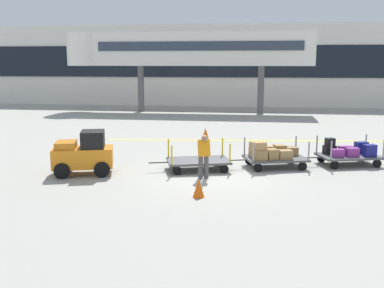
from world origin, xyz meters
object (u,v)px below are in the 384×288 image
safety_cone_near (199,188)px  safety_cone_far (205,133)px  baggage_cart_lead (198,161)px  baggage_tug (84,154)px  baggage_cart_tail (349,153)px  baggage_cart_middle (272,154)px  baggage_handler (204,154)px

safety_cone_near → safety_cone_far: (-0.86, 10.37, 0.00)m
baggage_cart_lead → safety_cone_far: baggage_cart_lead is taller
safety_cone_near → safety_cone_far: 10.40m
baggage_tug → safety_cone_near: 4.95m
baggage_cart_lead → safety_cone_near: 3.35m
baggage_cart_tail → safety_cone_near: baggage_cart_tail is taller
baggage_cart_lead → baggage_cart_middle: 2.88m
baggage_cart_tail → safety_cone_far: 8.24m
baggage_tug → baggage_handler: size_ratio=1.48×
baggage_cart_tail → baggage_handler: baggage_handler is taller
baggage_handler → safety_cone_near: bearing=-88.0°
baggage_cart_tail → safety_cone_near: (-5.38, -4.98, -0.21)m
baggage_cart_middle → safety_cone_near: size_ratio=5.61×
baggage_tug → safety_cone_near: bearing=-26.4°
baggage_cart_tail → baggage_handler: (-5.45, -2.84, 0.38)m
baggage_cart_lead → safety_cone_near: (0.41, -3.32, -0.07)m
baggage_cart_lead → baggage_tug: bearing=-164.2°
baggage_cart_middle → baggage_handler: size_ratio=1.97×
baggage_tug → baggage_cart_lead: baggage_tug is taller
baggage_cart_lead → baggage_handler: baggage_handler is taller
baggage_cart_lead → baggage_cart_tail: bearing=16.0°
baggage_cart_middle → safety_cone_near: baggage_cart_middle is taller
baggage_tug → baggage_handler: (4.34, -0.04, 0.11)m
baggage_cart_lead → baggage_cart_middle: same height
baggage_tug → baggage_cart_tail: 10.19m
baggage_cart_lead → baggage_cart_tail: 6.03m
baggage_handler → safety_cone_far: bearing=95.5°
baggage_tug → baggage_cart_tail: bearing=15.9°
baggage_cart_tail → baggage_cart_lead: bearing=-164.0°
baggage_tug → safety_cone_far: (3.55, 8.18, -0.48)m
baggage_cart_tail → baggage_tug: bearing=-164.1°
baggage_tug → baggage_cart_middle: (6.76, 1.94, -0.22)m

